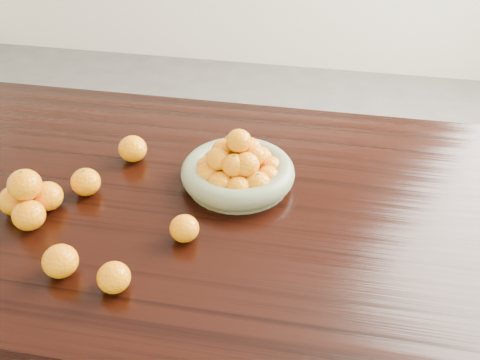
% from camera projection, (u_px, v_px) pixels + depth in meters
% --- Properties ---
extents(dining_table, '(2.00, 1.00, 0.75)m').
position_uv_depth(dining_table, '(248.00, 230.00, 1.36)').
color(dining_table, black).
rests_on(dining_table, ground).
extents(fruit_bowl, '(0.29, 0.29, 0.15)m').
position_uv_depth(fruit_bowl, '(238.00, 169.00, 1.34)').
color(fruit_bowl, gray).
rests_on(fruit_bowl, dining_table).
extents(orange_pyramid, '(0.14, 0.15, 0.13)m').
position_uv_depth(orange_pyramid, '(29.00, 199.00, 1.24)').
color(orange_pyramid, '#FF9407').
rests_on(orange_pyramid, dining_table).
extents(loose_orange_0, '(0.07, 0.07, 0.07)m').
position_uv_depth(loose_orange_0, '(86.00, 182.00, 1.31)').
color(loose_orange_0, '#FF9407').
rests_on(loose_orange_0, dining_table).
extents(loose_orange_1, '(0.07, 0.07, 0.07)m').
position_uv_depth(loose_orange_1, '(60.00, 261.00, 1.09)').
color(loose_orange_1, '#FF9407').
rests_on(loose_orange_1, dining_table).
extents(loose_orange_2, '(0.07, 0.07, 0.06)m').
position_uv_depth(loose_orange_2, '(114.00, 277.00, 1.06)').
color(loose_orange_2, '#FF9407').
rests_on(loose_orange_2, dining_table).
extents(loose_orange_3, '(0.08, 0.08, 0.07)m').
position_uv_depth(loose_orange_3, '(133.00, 149.00, 1.43)').
color(loose_orange_3, '#FF9407').
rests_on(loose_orange_3, dining_table).
extents(loose_orange_4, '(0.07, 0.07, 0.06)m').
position_uv_depth(loose_orange_4, '(184.00, 228.00, 1.18)').
color(loose_orange_4, '#FF9407').
rests_on(loose_orange_4, dining_table).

